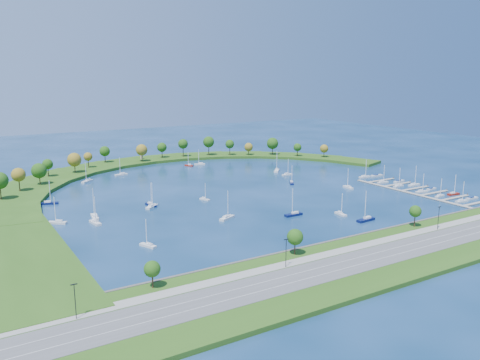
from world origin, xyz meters
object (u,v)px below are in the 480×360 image
moored_boat_6 (294,214)px  docked_boat_6 (398,185)px  moored_boat_7 (292,182)px  moored_boat_17 (200,164)px  moored_boat_16 (95,222)px  docked_boat_10 (365,176)px  moored_boat_4 (152,206)px  moored_boat_0 (348,187)px  docked_boat_1 (472,198)px  moored_boat_19 (205,199)px  docked_boat_3 (453,193)px  docked_boat_0 (462,201)px  moored_boat_15 (148,245)px  docked_boat_9 (399,181)px  docked_boat_5 (431,189)px  moored_boat_3 (49,203)px  moored_boat_1 (366,219)px  docked_boat_8 (383,182)px  moored_boat_5 (189,165)px  dock_system (419,191)px  moored_boat_10 (87,181)px  moored_boat_18 (95,216)px  moored_boat_13 (151,204)px  moored_boat_2 (287,174)px  harbor_tower (142,156)px  docked_boat_4 (422,191)px  moored_boat_9 (227,217)px  moored_boat_8 (57,222)px  moored_boat_11 (341,213)px  docked_boat_7 (414,184)px  docked_boat_11 (377,175)px  docked_boat_2 (440,195)px  moored_boat_12 (121,174)px

moored_boat_6 → docked_boat_6: (91.45, 16.50, -0.06)m
moored_boat_7 → moored_boat_17: 89.42m
moored_boat_16 → docked_boat_10: (178.36, 10.08, -0.02)m
moored_boat_4 → moored_boat_7: 94.95m
moored_boat_0 → moored_boat_6: 69.81m
docked_boat_1 → moored_boat_19: bearing=150.9°
docked_boat_3 → docked_boat_0: bearing=-123.9°
docked_boat_10 → moored_boat_15: bearing=-159.8°
docked_boat_9 → docked_boat_5: bearing=-99.5°
moored_boat_3 → docked_boat_1: (197.36, -108.10, -0.34)m
moored_boat_1 → docked_boat_8: bearing=-146.2°
moored_boat_0 → docked_boat_1: bearing=-134.1°
moored_boat_0 → moored_boat_5: moored_boat_0 is taller
docked_boat_0 → docked_boat_3: bearing=54.6°
dock_system → moored_boat_7: moored_boat_7 is taller
moored_boat_10 → moored_boat_18: size_ratio=0.89×
moored_boat_3 → moored_boat_13: size_ratio=1.04×
moored_boat_16 → moored_boat_17: moored_boat_16 is taller
moored_boat_2 → docked_boat_1: (46.68, -103.85, -0.30)m
harbor_tower → docked_boat_4: docked_boat_4 is taller
moored_boat_5 → docked_boat_0: (77.32, -170.11, 0.02)m
moored_boat_3 → moored_boat_9: 96.99m
moored_boat_2 → docked_boat_5: moored_boat_2 is taller
moored_boat_6 → docked_boat_3: 102.83m
moored_boat_8 → docked_boat_1: size_ratio=1.57×
docked_boat_9 → moored_boat_10: bearing=138.8°
moored_boat_0 → moored_boat_4: size_ratio=0.93×
moored_boat_11 → docked_boat_0: (71.40, -15.06, 0.01)m
moored_boat_5 → docked_boat_5: (87.78, -143.10, -0.30)m
moored_boat_18 → docked_boat_7: bearing=-91.8°
moored_boat_1 → docked_boat_3: moored_boat_1 is taller
harbor_tower → moored_boat_7: bearing=-67.5°
moored_boat_4 → moored_boat_8: bearing=146.5°
harbor_tower → moored_boat_13: (-42.67, -127.96, -3.37)m
moored_boat_4 → docked_boat_10: (146.21, -2.76, -0.02)m
dock_system → moored_boat_2: (-36.00, 78.02, 0.53)m
moored_boat_9 → docked_boat_11: bearing=-11.6°
docked_boat_2 → docked_boat_4: bearing=82.8°
moored_boat_12 → docked_boat_7: bearing=129.6°
moored_boat_4 → docked_boat_11: bearing=-39.4°
dock_system → docked_boat_1: size_ratio=10.35×
docked_boat_4 → docked_boat_6: docked_boat_6 is taller
docked_boat_0 → docked_boat_5: docked_boat_0 is taller
harbor_tower → moored_boat_1: size_ratio=0.31×
dock_system → moored_boat_8: size_ratio=6.60×
moored_boat_1 → docked_boat_2: size_ratio=1.38×
harbor_tower → docked_boat_3: bearing=-60.3°
docked_boat_0 → moored_boat_7: bearing=125.6°
moored_boat_3 → moored_boat_5: moored_boat_3 is taller
docked_boat_5 → docked_boat_9: 23.86m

